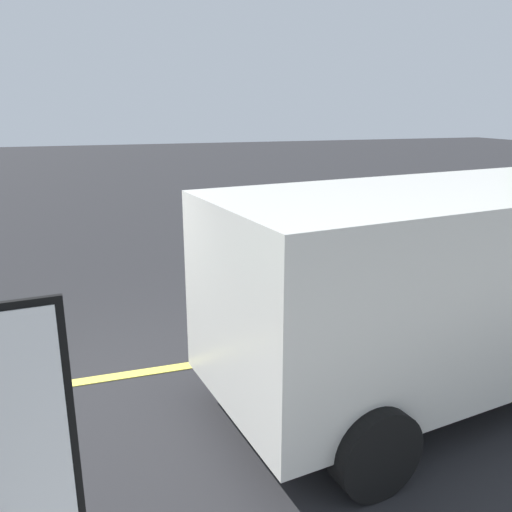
{
  "coord_description": "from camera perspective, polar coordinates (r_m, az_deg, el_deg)",
  "views": [
    {
      "loc": [
        0.66,
        -5.52,
        2.95
      ],
      "look_at": [
        2.66,
        0.56,
        1.12
      ],
      "focal_mm": 36.29,
      "sensor_mm": 36.0,
      "label": 1
    }
  ],
  "objects": [
    {
      "name": "white_van",
      "position": [
        5.8,
        21.16,
        -1.99
      ],
      "size": [
        5.43,
        2.84,
        2.2
      ],
      "color": "silver",
      "rests_on": "ground_plane"
    },
    {
      "name": "lane_marking_centre",
      "position": [
        6.67,
        4.37,
        -10.23
      ],
      "size": [
        28.0,
        0.16,
        0.01
      ],
      "primitive_type": "cube",
      "color": "#E0D14C"
    },
    {
      "name": "ground_plane",
      "position": [
        6.29,
        -22.57,
        -13.32
      ],
      "size": [
        80.0,
        80.0,
        0.0
      ],
      "primitive_type": "plane",
      "color": "#262628"
    }
  ]
}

